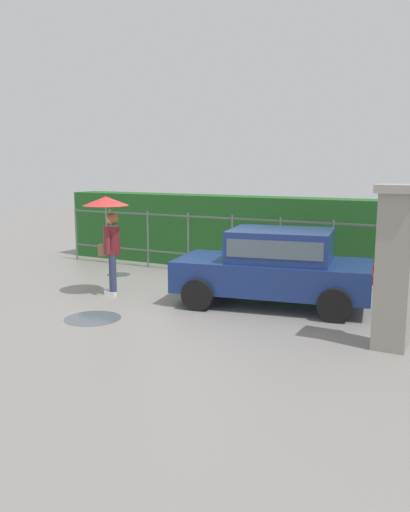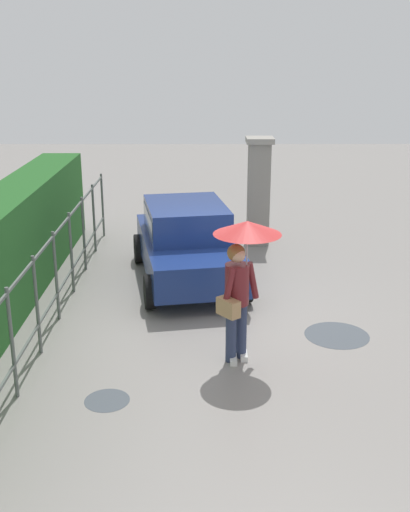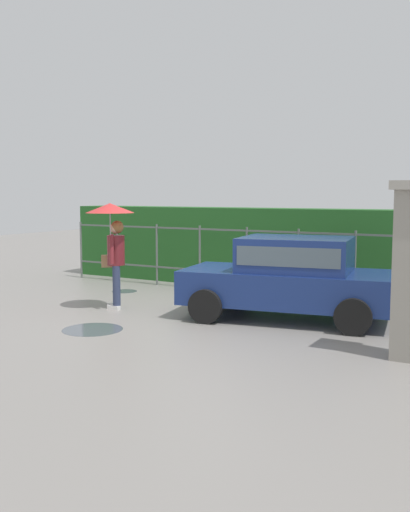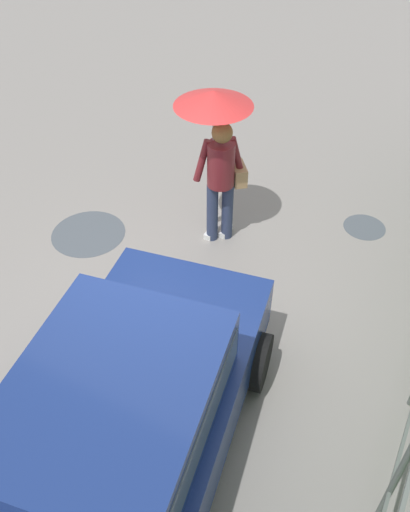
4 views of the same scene
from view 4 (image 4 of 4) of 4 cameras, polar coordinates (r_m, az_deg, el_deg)
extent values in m
plane|color=gray|center=(6.13, -4.14, -8.07)|extent=(40.00, 40.00, 0.00)
cube|color=navy|center=(4.79, -8.20, -17.95)|extent=(3.93, 2.25, 0.60)
cube|color=navy|center=(4.21, -9.87, -15.49)|extent=(2.12, 1.75, 0.60)
cube|color=#4C5B66|center=(4.20, -9.90, -15.35)|extent=(1.97, 1.74, 0.33)
cylinder|color=black|center=(5.91, -10.42, -6.93)|extent=(0.62, 0.28, 0.60)
cylinder|color=black|center=(5.52, 5.69, -11.11)|extent=(0.62, 0.28, 0.60)
cylinder|color=#2D3856|center=(7.03, 0.78, 4.65)|extent=(0.15, 0.15, 0.86)
cylinder|color=#2D3856|center=(7.06, 2.38, 4.83)|extent=(0.15, 0.15, 0.86)
cube|color=white|center=(7.31, 0.66, 2.50)|extent=(0.26, 0.10, 0.08)
cube|color=white|center=(7.35, 2.19, 2.69)|extent=(0.26, 0.10, 0.08)
cylinder|color=maroon|center=(6.63, 1.70, 9.69)|extent=(0.34, 0.34, 0.58)
sphere|color=#DBAD89|center=(6.41, 1.78, 12.94)|extent=(0.22, 0.22, 0.22)
sphere|color=olive|center=(6.38, 1.84, 12.97)|extent=(0.25, 0.25, 0.25)
cylinder|color=maroon|center=(6.64, -0.33, 10.08)|extent=(0.21, 0.23, 0.56)
cylinder|color=maroon|center=(6.73, 3.42, 10.44)|extent=(0.21, 0.23, 0.56)
cylinder|color=#B2B2B7|center=(6.52, 0.87, 12.65)|extent=(0.02, 0.02, 0.77)
cone|color=red|center=(6.30, 0.91, 16.43)|extent=(0.93, 0.93, 0.18)
cube|color=tan|center=(6.91, 3.58, 8.74)|extent=(0.37, 0.34, 0.24)
cylinder|color=#59605B|center=(4.63, 19.90, -20.86)|extent=(0.05, 0.05, 1.50)
cylinder|color=#4C545B|center=(7.53, -12.28, 2.36)|extent=(1.01, 1.01, 0.00)
cylinder|color=#4C545B|center=(7.79, 16.58, 2.96)|extent=(0.58, 0.58, 0.00)
camera|label=1|loc=(11.50, -69.03, 4.95)|focal=37.17mm
camera|label=2|loc=(13.34, 24.61, 37.29)|focal=44.11mm
camera|label=3|loc=(11.85, -69.27, 2.35)|focal=41.16mm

